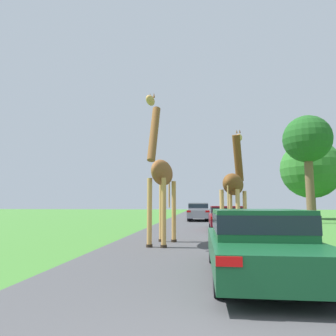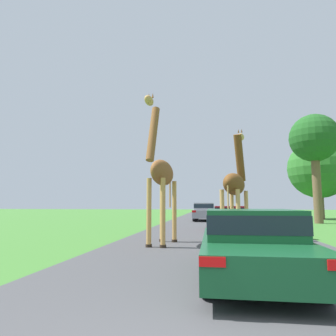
# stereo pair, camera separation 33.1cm
# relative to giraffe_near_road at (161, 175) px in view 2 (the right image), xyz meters

# --- Properties ---
(road) EXTENTS (7.62, 120.00, 0.00)m
(road) POSITION_rel_giraffe_near_road_xyz_m (1.93, 21.46, -2.44)
(road) COLOR #424244
(road) RESTS_ON ground
(giraffe_near_road) EXTENTS (0.89, 2.90, 5.00)m
(giraffe_near_road) POSITION_rel_giraffe_near_road_xyz_m (0.00, 0.00, 0.00)
(giraffe_near_road) COLOR tan
(giraffe_near_road) RESTS_ON ground
(giraffe_companion) EXTENTS (1.26, 2.75, 4.54)m
(giraffe_companion) POSITION_rel_giraffe_near_road_xyz_m (2.64, 1.10, -0.26)
(giraffe_companion) COLOR tan
(giraffe_companion) RESTS_ON ground
(car_lead_maroon) EXTENTS (1.84, 4.48, 1.29)m
(car_lead_maroon) POSITION_rel_giraffe_near_road_xyz_m (2.49, -4.32, -1.75)
(car_lead_maroon) COLOR #144C28
(car_lead_maroon) RESTS_ON ground
(car_queue_right) EXTENTS (1.81, 4.69, 1.51)m
(car_queue_right) POSITION_rel_giraffe_near_road_xyz_m (1.11, 15.76, -1.64)
(car_queue_right) COLOR gray
(car_queue_right) RESTS_ON ground
(car_queue_left) EXTENTS (1.85, 4.65, 1.29)m
(car_queue_left) POSITION_rel_giraffe_near_road_xyz_m (2.75, 6.76, -1.73)
(car_queue_left) COLOR maroon
(car_queue_left) RESTS_ON ground
(tree_left_edge) EXTENTS (3.61, 3.61, 8.20)m
(tree_left_edge) POSITION_rel_giraffe_near_road_xyz_m (9.53, 13.15, 3.80)
(tree_left_edge) COLOR brown
(tree_left_edge) RESTS_ON ground
(tree_centre_back) EXTENTS (5.62, 5.62, 7.58)m
(tree_centre_back) POSITION_rel_giraffe_near_road_xyz_m (11.85, 19.39, 2.31)
(tree_centre_back) COLOR brown
(tree_centre_back) RESTS_ON ground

